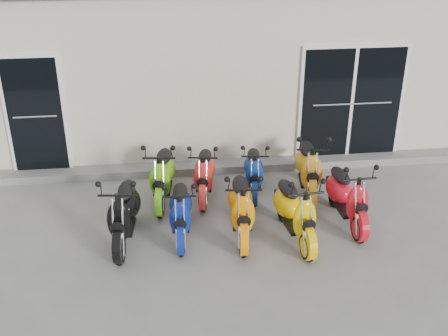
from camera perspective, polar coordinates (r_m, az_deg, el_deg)
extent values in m
plane|color=gray|center=(8.97, 0.44, -6.00)|extent=(80.00, 80.00, 0.00)
cube|color=beige|center=(13.14, -2.35, 12.30)|extent=(14.00, 6.00, 3.20)
cube|color=gray|center=(10.68, -0.87, 0.13)|extent=(14.00, 0.40, 0.15)
cube|color=black|center=(10.55, -18.64, 5.38)|extent=(1.07, 0.08, 2.22)
cube|color=black|center=(10.90, 12.83, 6.77)|extent=(2.02, 0.08, 2.22)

